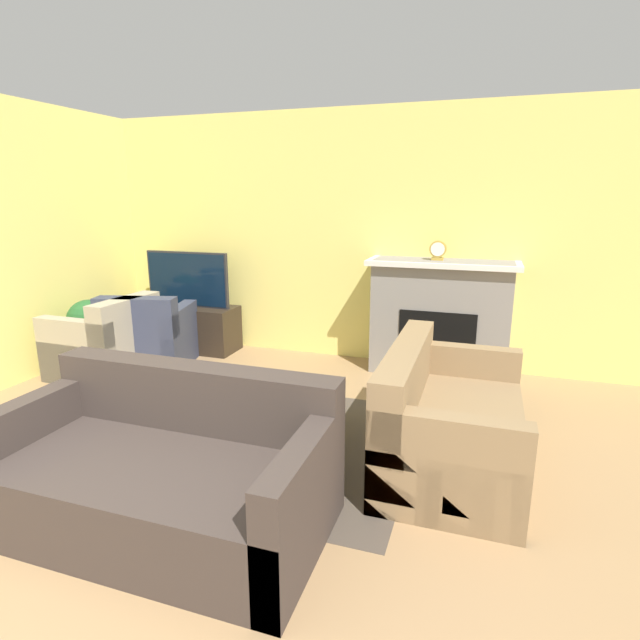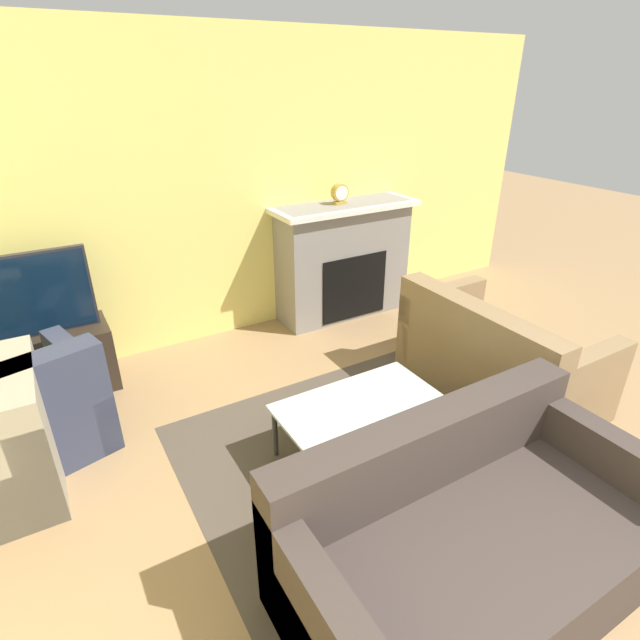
% 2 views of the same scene
% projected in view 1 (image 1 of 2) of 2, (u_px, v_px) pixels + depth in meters
% --- Properties ---
extents(wall_back, '(7.86, 0.06, 2.70)m').
position_uv_depth(wall_back, '(314.00, 237.00, 5.59)').
color(wall_back, '#EADB72').
rests_on(wall_back, ground_plane).
extents(area_rug, '(2.27, 1.93, 0.00)m').
position_uv_depth(area_rug, '(263.00, 438.00, 3.81)').
color(area_rug, '#4C4238').
rests_on(area_rug, ground_plane).
extents(fireplace, '(1.48, 0.50, 1.18)m').
position_uv_depth(fireplace, '(440.00, 315.00, 5.09)').
color(fireplace, gray).
rests_on(fireplace, ground_plane).
extents(tv_stand, '(1.14, 0.46, 0.53)m').
position_uv_depth(tv_stand, '(191.00, 327.00, 5.99)').
color(tv_stand, '#2D2319').
rests_on(tv_stand, ground_plane).
extents(tv, '(1.05, 0.05, 0.64)m').
position_uv_depth(tv, '(188.00, 279.00, 5.84)').
color(tv, '#232328').
rests_on(tv, tv_stand).
extents(couch_sectional, '(1.84, 0.97, 0.82)m').
position_uv_depth(couch_sectional, '(166.00, 474.00, 2.80)').
color(couch_sectional, '#3D332D').
rests_on(couch_sectional, ground_plane).
extents(couch_loveseat, '(0.88, 1.49, 0.82)m').
position_uv_depth(couch_loveseat, '(446.00, 424.00, 3.39)').
color(couch_loveseat, '#8C704C').
rests_on(couch_loveseat, ground_plane).
extents(armchair_by_window, '(0.86, 0.86, 0.82)m').
position_uv_depth(armchair_by_window, '(107.00, 346.00, 5.13)').
color(armchair_by_window, '#9E937F').
rests_on(armchair_by_window, ground_plane).
extents(armchair_accent, '(0.98, 0.98, 0.82)m').
position_uv_depth(armchair_accent, '(149.00, 340.00, 5.32)').
color(armchair_accent, '#33384C').
rests_on(armchair_accent, ground_plane).
extents(coffee_table, '(1.07, 0.73, 0.39)m').
position_uv_depth(coffee_table, '(258.00, 397.00, 3.67)').
color(coffee_table, '#333338').
rests_on(coffee_table, ground_plane).
extents(potted_plant, '(0.45, 0.45, 0.74)m').
position_uv_depth(potted_plant, '(90.00, 326.00, 5.28)').
color(potted_plant, '#AD704C').
rests_on(potted_plant, ground_plane).
extents(mantel_clock, '(0.16, 0.07, 0.19)m').
position_uv_depth(mantel_clock, '(438.00, 250.00, 4.95)').
color(mantel_clock, '#B79338').
rests_on(mantel_clock, fireplace).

